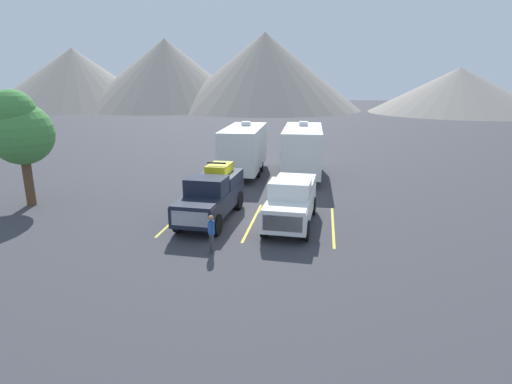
{
  "coord_description": "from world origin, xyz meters",
  "views": [
    {
      "loc": [
        3.15,
        -18.88,
        6.63
      ],
      "look_at": [
        0.0,
        0.64,
        1.2
      ],
      "focal_mm": 28.98,
      "sensor_mm": 36.0,
      "label": 1
    }
  ],
  "objects": [
    {
      "name": "mountain_ridge",
      "position": [
        -4.09,
        74.9,
        6.91
      ],
      "size": [
        157.31,
        51.63,
        16.36
      ],
      "color": "gray",
      "rests_on": "ground"
    },
    {
      "name": "lot_stripe_a",
      "position": [
        -3.81,
        -0.36,
        0.0
      ],
      "size": [
        0.12,
        5.5,
        0.01
      ],
      "primitive_type": "cube",
      "color": "gold",
      "rests_on": "ground"
    },
    {
      "name": "tree_a",
      "position": [
        -12.35,
        0.31,
        4.13
      ],
      "size": [
        3.24,
        3.24,
        6.15
      ],
      "color": "brown",
      "rests_on": "ground"
    },
    {
      "name": "lot_stripe_b",
      "position": [
        0.0,
        -0.36,
        0.0
      ],
      "size": [
        0.12,
        5.5,
        0.01
      ],
      "primitive_type": "cube",
      "color": "gold",
      "rests_on": "ground"
    },
    {
      "name": "pickup_truck_a",
      "position": [
        -2.03,
        -0.2,
        1.23
      ],
      "size": [
        2.28,
        5.73,
        2.65
      ],
      "color": "black",
      "rests_on": "ground"
    },
    {
      "name": "person_a",
      "position": [
        -0.98,
        -4.25,
        0.89
      ],
      "size": [
        0.29,
        0.29,
        1.55
      ],
      "color": "#3F3F42",
      "rests_on": "ground"
    },
    {
      "name": "camper_trailer_b",
      "position": [
        1.82,
        9.53,
        1.97
      ],
      "size": [
        2.75,
        8.54,
        3.72
      ],
      "color": "white",
      "rests_on": "ground"
    },
    {
      "name": "lot_stripe_c",
      "position": [
        3.81,
        -0.36,
        0.0
      ],
      "size": [
        0.12,
        5.5,
        0.01
      ],
      "primitive_type": "cube",
      "color": "gold",
      "rests_on": "ground"
    },
    {
      "name": "ground_plane",
      "position": [
        0.0,
        0.0,
        0.0
      ],
      "size": [
        240.0,
        240.0,
        0.0
      ],
      "primitive_type": "plane",
      "color": "#38383D"
    },
    {
      "name": "pickup_truck_b",
      "position": [
        1.83,
        -0.42,
        1.13
      ],
      "size": [
        2.28,
        5.35,
        2.22
      ],
      "color": "white",
      "rests_on": "ground"
    },
    {
      "name": "camper_trailer_a",
      "position": [
        -2.32,
        9.64,
        1.93
      ],
      "size": [
        2.7,
        8.26,
        3.66
      ],
      "color": "white",
      "rests_on": "ground"
    }
  ]
}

